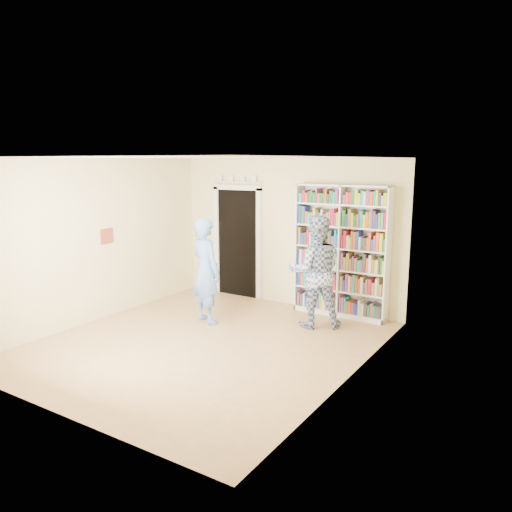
{
  "coord_description": "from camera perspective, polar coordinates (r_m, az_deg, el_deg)",
  "views": [
    {
      "loc": [
        4.37,
        -5.53,
        2.66
      ],
      "look_at": [
        0.32,
        0.9,
        1.2
      ],
      "focal_mm": 35.0,
      "sensor_mm": 36.0,
      "label": 1
    }
  ],
  "objects": [
    {
      "name": "paper_sheet",
      "position": [
        7.84,
        6.86,
        -1.37
      ],
      "size": [
        0.2,
        0.09,
        0.3
      ],
      "primitive_type": "cube",
      "rotation": [
        0.0,
        0.0,
        0.39
      ],
      "color": "white",
      "rests_on": "man_plaid"
    },
    {
      "name": "wall_art",
      "position": [
        8.83,
        -16.68,
        2.2
      ],
      "size": [
        0.03,
        0.25,
        0.25
      ],
      "primitive_type": "cube",
      "color": "maroon",
      "rests_on": "wall_left"
    },
    {
      "name": "ceiling",
      "position": [
        7.05,
        -6.24,
        11.13
      ],
      "size": [
        5.0,
        5.0,
        0.0
      ],
      "primitive_type": "plane",
      "rotation": [
        3.14,
        0.0,
        0.0
      ],
      "color": "white",
      "rests_on": "wall_back"
    },
    {
      "name": "wall_right",
      "position": [
        6.06,
        10.97,
        -1.82
      ],
      "size": [
        0.0,
        5.0,
        5.0
      ],
      "primitive_type": "plane",
      "rotation": [
        1.57,
        0.0,
        -1.57
      ],
      "color": "beige",
      "rests_on": "floor"
    },
    {
      "name": "floor",
      "position": [
        7.53,
        -5.81,
        -9.88
      ],
      "size": [
        5.0,
        5.0,
        0.0
      ],
      "primitive_type": "plane",
      "color": "#AA7952",
      "rests_on": "ground"
    },
    {
      "name": "man_blue",
      "position": [
        8.24,
        -5.75,
        -1.71
      ],
      "size": [
        0.74,
        0.61,
        1.75
      ],
      "primitive_type": "imported",
      "rotation": [
        0.0,
        0.0,
        2.79
      ],
      "color": "#618CD8",
      "rests_on": "floor"
    },
    {
      "name": "doorway",
      "position": [
        9.81,
        -2.11,
        2.18
      ],
      "size": [
        1.1,
        0.08,
        2.43
      ],
      "color": "black",
      "rests_on": "floor"
    },
    {
      "name": "bookshelf",
      "position": [
        8.64,
        9.75,
        0.6
      ],
      "size": [
        1.65,
        0.31,
        2.26
      ],
      "rotation": [
        0.0,
        0.0,
        0.04
      ],
      "color": "white",
      "rests_on": "floor"
    },
    {
      "name": "man_plaid",
      "position": [
        8.04,
        6.8,
        -1.79
      ],
      "size": [
        1.11,
        1.06,
        1.82
      ],
      "primitive_type": "imported",
      "rotation": [
        0.0,
        0.0,
        3.71
      ],
      "color": "#2D488A",
      "rests_on": "floor"
    },
    {
      "name": "wall_left",
      "position": [
        8.72,
        -17.73,
        1.71
      ],
      "size": [
        0.0,
        5.0,
        5.0
      ],
      "primitive_type": "plane",
      "rotation": [
        1.57,
        0.0,
        1.57
      ],
      "color": "beige",
      "rests_on": "floor"
    },
    {
      "name": "wall_back",
      "position": [
        9.23,
        3.61,
        2.69
      ],
      "size": [
        4.5,
        0.0,
        4.5
      ],
      "primitive_type": "plane",
      "rotation": [
        1.57,
        0.0,
        0.0
      ],
      "color": "beige",
      "rests_on": "floor"
    }
  ]
}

